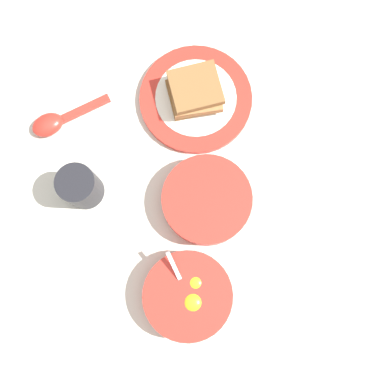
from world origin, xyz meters
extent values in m
plane|color=beige|center=(0.00, 0.00, 0.00)|extent=(3.00, 3.00, 0.00)
cylinder|color=red|center=(0.14, -0.19, 0.02)|extent=(0.16, 0.16, 0.05)
cylinder|color=white|center=(0.14, -0.19, 0.03)|extent=(0.13, 0.13, 0.02)
ellipsoid|color=yellow|center=(0.15, -0.20, 0.04)|extent=(0.04, 0.04, 0.02)
ellipsoid|color=yellow|center=(0.15, -0.17, 0.04)|extent=(0.03, 0.03, 0.02)
cylinder|color=black|center=(0.14, -0.21, 0.04)|extent=(0.03, 0.03, 0.00)
ellipsoid|color=silver|center=(0.13, -0.18, 0.04)|extent=(0.03, 0.02, 0.01)
cube|color=silver|center=(0.11, -0.14, 0.06)|extent=(0.03, 0.05, 0.03)
cylinder|color=red|center=(0.09, 0.18, 0.01)|extent=(0.22, 0.22, 0.01)
cylinder|color=white|center=(0.09, 0.18, 0.01)|extent=(0.16, 0.16, 0.00)
cube|color=brown|center=(0.09, 0.18, 0.02)|extent=(0.11, 0.11, 0.02)
cube|color=#9E7042|center=(0.09, 0.18, 0.04)|extent=(0.11, 0.11, 0.02)
cube|color=brown|center=(0.09, 0.18, 0.05)|extent=(0.12, 0.11, 0.02)
ellipsoid|color=red|center=(-0.18, 0.08, 0.01)|extent=(0.07, 0.07, 0.03)
cube|color=red|center=(-0.11, 0.12, 0.01)|extent=(0.09, 0.07, 0.01)
cylinder|color=red|center=(0.15, -0.02, 0.02)|extent=(0.16, 0.16, 0.05)
cylinder|color=white|center=(0.15, -0.02, 0.04)|extent=(0.13, 0.13, 0.01)
cylinder|color=black|center=(-0.08, -0.03, 0.04)|extent=(0.07, 0.07, 0.09)
cylinder|color=#472B16|center=(-0.08, -0.03, 0.08)|extent=(0.06, 0.06, 0.01)
camera|label=1|loc=(0.14, -0.15, 0.83)|focal=42.00mm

